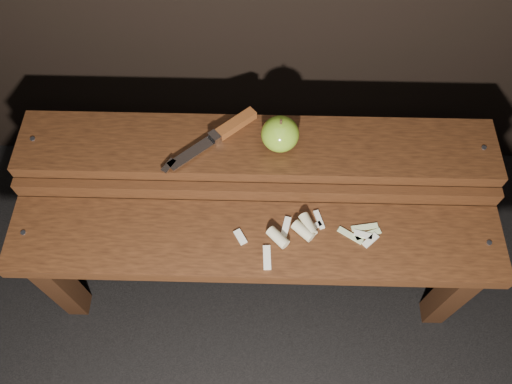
{
  "coord_description": "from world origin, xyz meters",
  "views": [
    {
      "loc": [
        0.01,
        -0.54,
        1.52
      ],
      "look_at": [
        0.0,
        0.06,
        0.45
      ],
      "focal_mm": 35.0,
      "sensor_mm": 36.0,
      "label": 1
    }
  ],
  "objects_px": {
    "apple": "(280,134)",
    "knife": "(225,131)",
    "bench_front_tier": "(255,253)",
    "bench_rear_tier": "(257,164)"
  },
  "relations": [
    {
      "from": "bench_front_tier",
      "to": "apple",
      "type": "height_order",
      "value": "apple"
    },
    {
      "from": "bench_front_tier",
      "to": "knife",
      "type": "xyz_separation_m",
      "value": [
        -0.08,
        0.26,
        0.16
      ]
    },
    {
      "from": "bench_front_tier",
      "to": "knife",
      "type": "relative_size",
      "value": 5.32
    },
    {
      "from": "bench_rear_tier",
      "to": "apple",
      "type": "bearing_deg",
      "value": 4.46
    },
    {
      "from": "bench_front_tier",
      "to": "bench_rear_tier",
      "type": "relative_size",
      "value": 1.0
    },
    {
      "from": "apple",
      "to": "knife",
      "type": "xyz_separation_m",
      "value": [
        -0.14,
        0.03,
        -0.03
      ]
    },
    {
      "from": "apple",
      "to": "knife",
      "type": "height_order",
      "value": "apple"
    },
    {
      "from": "bench_front_tier",
      "to": "knife",
      "type": "distance_m",
      "value": 0.31
    },
    {
      "from": "bench_rear_tier",
      "to": "apple",
      "type": "distance_m",
      "value": 0.14
    },
    {
      "from": "bench_front_tier",
      "to": "bench_rear_tier",
      "type": "bearing_deg",
      "value": 90.0
    }
  ]
}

